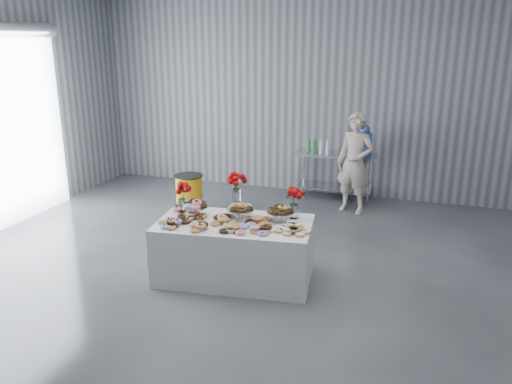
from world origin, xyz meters
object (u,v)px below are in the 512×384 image
prep_table (335,168)px  water_jug (364,141)px  trash_barrel (189,193)px  display_table (235,250)px  person (355,163)px

prep_table → water_jug: 0.73m
water_jug → trash_barrel: 3.27m
trash_barrel → display_table: bearing=-52.5°
display_table → water_jug: (1.13, 3.63, 0.77)m
display_table → water_jug: size_ratio=3.43×
prep_table → person: person is taller
prep_table → water_jug: size_ratio=2.71×
trash_barrel → prep_table: bearing=31.5°
person → trash_barrel: size_ratio=2.71×
water_jug → person: bearing=-96.9°
prep_table → water_jug: (0.50, -0.00, 0.53)m
display_table → water_jug: 3.88m
water_jug → trash_barrel: size_ratio=0.86×
display_table → person: bearing=70.9°
display_table → prep_table: size_ratio=1.27×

